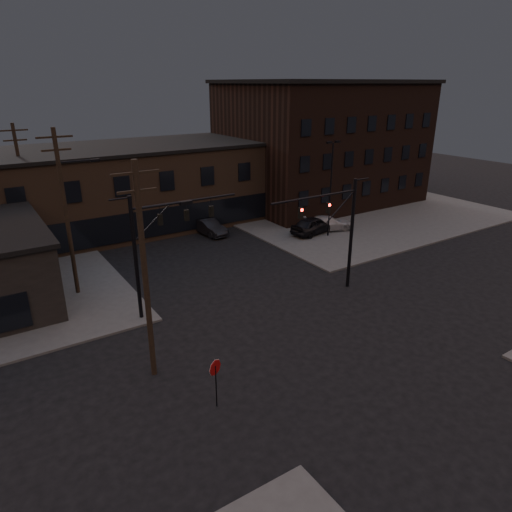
{
  "coord_description": "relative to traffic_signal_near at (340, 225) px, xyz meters",
  "views": [
    {
      "loc": [
        -15.95,
        -17.52,
        14.1
      ],
      "look_at": [
        -0.76,
        5.75,
        3.5
      ],
      "focal_mm": 32.0,
      "sensor_mm": 36.0,
      "label": 1
    }
  ],
  "objects": [
    {
      "name": "parked_car_lot_a",
      "position": [
        6.85,
        10.78,
        -3.92
      ],
      "size": [
        5.29,
        2.76,
        1.72
      ],
      "primitive_type": "imported",
      "rotation": [
        0.0,
        0.0,
        1.72
      ],
      "color": "black",
      "rests_on": "sidewalk_ne"
    },
    {
      "name": "ground",
      "position": [
        -5.36,
        -4.5,
        -4.93
      ],
      "size": [
        140.0,
        140.0,
        0.0
      ],
      "primitive_type": "plane",
      "color": "black",
      "rests_on": "ground"
    },
    {
      "name": "utility_pole_far",
      "position": [
        -16.86,
        21.5,
        0.85
      ],
      "size": [
        2.2,
        0.28,
        11.0
      ],
      "color": "black",
      "rests_on": "ground"
    },
    {
      "name": "stop_sign",
      "position": [
        -13.36,
        -6.49,
        -3.09
      ],
      "size": [
        0.72,
        0.33,
        2.48
      ],
      "color": "black",
      "rests_on": "ground"
    },
    {
      "name": "parked_car_lot_b",
      "position": [
        8.82,
        10.82,
        -4.07
      ],
      "size": [
        5.32,
        3.55,
        1.43
      ],
      "primitive_type": "imported",
      "rotation": [
        0.0,
        0.0,
        1.23
      ],
      "color": "#B1B1B3",
      "rests_on": "sidewalk_ne"
    },
    {
      "name": "building_row",
      "position": [
        -5.36,
        23.5,
        -0.93
      ],
      "size": [
        40.0,
        12.0,
        8.0
      ],
      "primitive_type": "cube",
      "color": "#4F3A2A",
      "rests_on": "ground"
    },
    {
      "name": "utility_pole_mid",
      "position": [
        -15.79,
        9.5,
        1.19
      ],
      "size": [
        3.7,
        0.28,
        11.5
      ],
      "color": "black",
      "rests_on": "ground"
    },
    {
      "name": "utility_pole_near",
      "position": [
        -14.79,
        -2.5,
        0.94
      ],
      "size": [
        3.7,
        0.28,
        11.0
      ],
      "color": "black",
      "rests_on": "ground"
    },
    {
      "name": "car_crossing",
      "position": [
        -1.69,
        16.57,
        -4.17
      ],
      "size": [
        2.19,
        4.78,
        1.52
      ],
      "primitive_type": "imported",
      "rotation": [
        0.0,
        0.0,
        0.13
      ],
      "color": "black",
      "rests_on": "ground"
    },
    {
      "name": "traffic_signal_near",
      "position": [
        0.0,
        0.0,
        0.0
      ],
      "size": [
        7.12,
        0.24,
        8.0
      ],
      "color": "black",
      "rests_on": "ground"
    },
    {
      "name": "lot_light_b",
      "position": [
        13.64,
        14.5,
        0.58
      ],
      "size": [
        1.5,
        0.28,
        9.14
      ],
      "color": "black",
      "rests_on": "ground"
    },
    {
      "name": "traffic_signal_far",
      "position": [
        -12.07,
        3.5,
        0.08
      ],
      "size": [
        7.12,
        0.24,
        8.0
      ],
      "color": "black",
      "rests_on": "ground"
    },
    {
      "name": "sidewalk_ne",
      "position": [
        16.64,
        17.5,
        -4.86
      ],
      "size": [
        30.0,
        30.0,
        0.15
      ],
      "primitive_type": "cube",
      "color": "#474744",
      "rests_on": "ground"
    },
    {
      "name": "building_right",
      "position": [
        16.64,
        21.5,
        2.07
      ],
      "size": [
        22.0,
        16.0,
        14.0
      ],
      "primitive_type": "cube",
      "color": "black",
      "rests_on": "ground"
    },
    {
      "name": "lot_light_a",
      "position": [
        7.64,
        9.5,
        0.58
      ],
      "size": [
        1.5,
        0.28,
        9.14
      ],
      "color": "black",
      "rests_on": "ground"
    }
  ]
}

